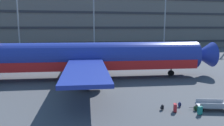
# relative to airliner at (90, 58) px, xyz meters

# --- Properties ---
(ground_plane) EXTENTS (600.00, 600.00, 0.00)m
(ground_plane) POSITION_rel_airliner_xyz_m (-3.78, 0.95, -3.04)
(ground_plane) COLOR #424449
(terminal_structure) EXTENTS (179.39, 19.99, 19.07)m
(terminal_structure) POSITION_rel_airliner_xyz_m (-3.78, 48.55, 6.49)
(terminal_structure) COLOR #605B56
(terminal_structure) RESTS_ON ground_plane
(airliner) EXTENTS (37.92, 30.55, 11.22)m
(airliner) POSITION_rel_airliner_xyz_m (0.00, 0.00, 0.00)
(airliner) COLOR navy
(airliner) RESTS_ON ground_plane
(light_mast_center_left) EXTENTS (1.80, 0.50, 24.58)m
(light_mast_center_left) POSITION_rel_airliner_xyz_m (-15.25, 30.99, 10.98)
(light_mast_center_left) COLOR gray
(light_mast_center_left) RESTS_ON ground_plane
(light_mast_center_right) EXTENTS (1.80, 0.50, 23.34)m
(light_mast_center_right) POSITION_rel_airliner_xyz_m (4.80, 30.99, 10.34)
(light_mast_center_right) COLOR gray
(light_mast_center_right) RESTS_ON ground_plane
(light_mast_right) EXTENTS (1.80, 0.50, 26.41)m
(light_mast_right) POSITION_rel_airliner_xyz_m (26.45, 30.99, 11.92)
(light_mast_right) COLOR gray
(light_mast_right) RESTS_ON ground_plane
(suitcase_black) EXTENTS (0.42, 0.53, 0.86)m
(suitcase_black) POSITION_rel_airliner_xyz_m (5.85, -14.26, -2.64)
(suitcase_black) COLOR #B21E23
(suitcase_black) RESTS_ON ground_plane
(suitcase_navy) EXTENTS (0.40, 0.28, 0.97)m
(suitcase_navy) POSITION_rel_airliner_xyz_m (7.61, -15.30, -2.64)
(suitcase_navy) COLOR #147266
(suitcase_navy) RESTS_ON ground_plane
(backpack_upright) EXTENTS (0.37, 0.35, 0.51)m
(backpack_upright) POSITION_rel_airliner_xyz_m (6.88, -13.23, -2.82)
(backpack_upright) COLOR navy
(backpack_upright) RESTS_ON ground_plane
(backpack_scuffed) EXTENTS (0.35, 0.37, 0.51)m
(backpack_scuffed) POSITION_rel_airliner_xyz_m (7.78, -14.43, -2.82)
(backpack_scuffed) COLOR #264C26
(backpack_scuffed) RESTS_ON ground_plane
(backpack_small) EXTENTS (0.39, 0.38, 0.56)m
(backpack_small) POSITION_rel_airliner_xyz_m (4.92, -13.62, -2.79)
(backpack_small) COLOR black
(backpack_small) RESTS_ON ground_plane
(baggage_cart) EXTENTS (3.36, 1.97, 0.82)m
(baggage_cart) POSITION_rel_airliner_xyz_m (9.31, -14.53, -2.61)
(baggage_cart) COLOR gray
(baggage_cart) RESTS_ON ground_plane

